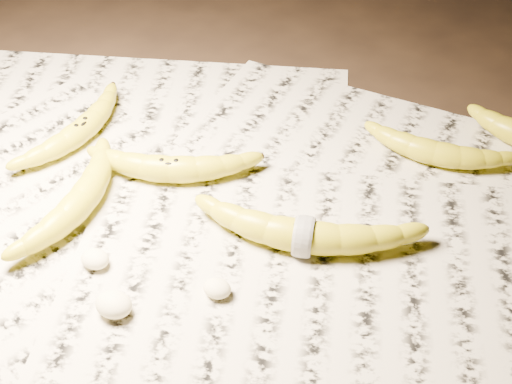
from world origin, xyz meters
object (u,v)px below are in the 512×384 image
at_px(banana_left_b, 81,198).
at_px(banana_upper_a, 436,151).
at_px(banana_center, 170,167).
at_px(banana_taped, 304,234).
at_px(banana_left_a, 81,128).

relative_size(banana_left_b, banana_upper_a, 1.12).
relative_size(banana_left_b, banana_center, 0.99).
relative_size(banana_taped, banana_upper_a, 1.38).
xyz_separation_m(banana_center, banana_taped, (0.19, -0.04, 0.00)).
bearing_deg(banana_left_a, banana_taped, -95.43).
xyz_separation_m(banana_left_a, banana_upper_a, (0.44, 0.15, 0.00)).
height_order(banana_left_b, banana_upper_a, banana_left_b).
bearing_deg(banana_center, banana_upper_a, 9.41).
distance_m(banana_left_b, banana_taped, 0.26).
bearing_deg(banana_taped, banana_upper_a, 52.30).
relative_size(banana_center, banana_taped, 0.82).
distance_m(banana_center, banana_upper_a, 0.33).
xyz_separation_m(banana_left_a, banana_center, (0.15, -0.02, 0.00)).
bearing_deg(banana_taped, banana_center, 154.65).
bearing_deg(banana_center, banana_left_b, -145.86).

